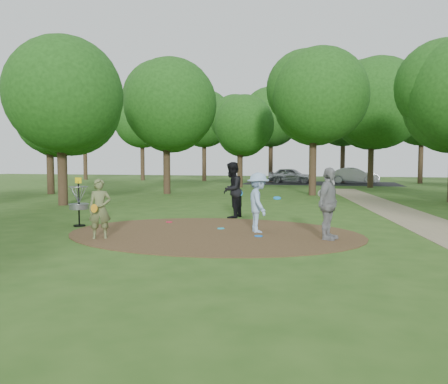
# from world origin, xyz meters

# --- Properties ---
(ground) EXTENTS (100.00, 100.00, 0.00)m
(ground) POSITION_xyz_m (0.00, 0.00, 0.00)
(ground) COLOR #2D5119
(ground) RESTS_ON ground
(dirt_clearing) EXTENTS (8.40, 8.40, 0.02)m
(dirt_clearing) POSITION_xyz_m (0.00, 0.00, 0.01)
(dirt_clearing) COLOR #47301C
(dirt_clearing) RESTS_ON ground
(footpath) EXTENTS (7.55, 39.89, 0.01)m
(footpath) POSITION_xyz_m (6.50, 2.00, 0.01)
(footpath) COLOR #8C7A5B
(footpath) RESTS_ON ground
(parking_lot) EXTENTS (14.00, 8.00, 0.01)m
(parking_lot) POSITION_xyz_m (2.00, 30.00, 0.00)
(parking_lot) COLOR black
(parking_lot) RESTS_ON ground
(player_observer_with_disc) EXTENTS (0.69, 0.61, 1.59)m
(player_observer_with_disc) POSITION_xyz_m (-2.66, -1.59, 0.79)
(player_observer_with_disc) COLOR #626C3E
(player_observer_with_disc) RESTS_ON ground
(player_throwing_with_disc) EXTENTS (1.19, 1.28, 1.73)m
(player_throwing_with_disc) POSITION_xyz_m (1.20, 0.47, 0.86)
(player_throwing_with_disc) COLOR #96B7E0
(player_throwing_with_disc) RESTS_ON ground
(player_walking_with_disc) EXTENTS (0.90, 1.09, 2.02)m
(player_walking_with_disc) POSITION_xyz_m (-0.30, 3.51, 1.01)
(player_walking_with_disc) COLOR black
(player_walking_with_disc) RESTS_ON ground
(player_waiting_with_disc) EXTENTS (0.81, 1.20, 1.89)m
(player_waiting_with_disc) POSITION_xyz_m (3.17, -0.26, 0.95)
(player_waiting_with_disc) COLOR gray
(player_waiting_with_disc) RESTS_ON ground
(disc_ground_cyan) EXTENTS (0.22, 0.22, 0.02)m
(disc_ground_cyan) POSITION_xyz_m (0.01, 0.77, 0.03)
(disc_ground_cyan) COLOR #1BBCDE
(disc_ground_cyan) RESTS_ON dirt_clearing
(disc_ground_blue) EXTENTS (0.22, 0.22, 0.02)m
(disc_ground_blue) POSITION_xyz_m (1.34, -0.28, 0.03)
(disc_ground_blue) COLOR blue
(disc_ground_blue) RESTS_ON dirt_clearing
(disc_ground_red) EXTENTS (0.22, 0.22, 0.02)m
(disc_ground_red) POSITION_xyz_m (-2.02, 1.71, 0.03)
(disc_ground_red) COLOR red
(disc_ground_red) RESTS_ON dirt_clearing
(car_left) EXTENTS (4.44, 2.19, 1.45)m
(car_left) POSITION_xyz_m (-0.71, 29.75, 0.73)
(car_left) COLOR #ACACB4
(car_left) RESTS_ON ground
(car_right) EXTENTS (4.60, 1.83, 1.49)m
(car_right) POSITION_xyz_m (5.04, 30.30, 0.74)
(car_right) COLOR #A0A1A7
(car_right) RESTS_ON ground
(disc_golf_basket) EXTENTS (0.63, 0.63, 1.54)m
(disc_golf_basket) POSITION_xyz_m (-4.50, 0.30, 0.87)
(disc_golf_basket) COLOR black
(disc_golf_basket) RESTS_ON ground
(tree_ring) EXTENTS (36.89, 46.14, 9.82)m
(tree_ring) POSITION_xyz_m (2.74, 10.01, 5.29)
(tree_ring) COLOR #332316
(tree_ring) RESTS_ON ground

